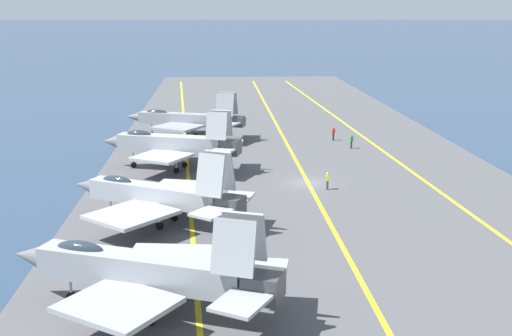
% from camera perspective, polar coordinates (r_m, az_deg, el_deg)
% --- Properties ---
extents(ground_plane, '(2000.00, 2000.00, 0.00)m').
position_cam_1_polar(ground_plane, '(64.07, 4.64, -1.66)').
color(ground_plane, navy).
extents(carrier_deck, '(203.92, 42.98, 0.40)m').
position_cam_1_polar(carrier_deck, '(64.01, 4.64, -1.49)').
color(carrier_deck, '#4C4C4F').
rests_on(carrier_deck, ground).
extents(deck_stripe_foul_line, '(183.37, 8.47, 0.01)m').
position_cam_1_polar(deck_stripe_foul_line, '(66.67, 14.75, -1.10)').
color(deck_stripe_foul_line, yellow).
rests_on(deck_stripe_foul_line, carrier_deck).
extents(deck_stripe_centerline, '(183.53, 0.36, 0.01)m').
position_cam_1_polar(deck_stripe_centerline, '(63.96, 4.64, -1.32)').
color(deck_stripe_centerline, yellow).
rests_on(deck_stripe_centerline, carrier_deck).
extents(deck_stripe_edge_line, '(183.25, 10.91, 0.01)m').
position_cam_1_polar(deck_stripe_edge_line, '(63.37, -6.00, -1.49)').
color(deck_stripe_edge_line, yellow).
rests_on(deck_stripe_edge_line, carrier_deck).
extents(parked_jet_nearest, '(12.01, 16.58, 6.38)m').
position_cam_1_polar(parked_jet_nearest, '(36.88, -9.83, -8.98)').
color(parked_jet_nearest, '#93999E').
rests_on(parked_jet_nearest, carrier_deck).
extents(parked_jet_second, '(13.49, 15.35, 6.40)m').
position_cam_1_polar(parked_jet_second, '(51.56, -8.65, -2.43)').
color(parked_jet_second, '#9EA3A8').
rests_on(parked_jet_second, carrier_deck).
extents(parked_jet_third, '(12.22, 15.54, 6.57)m').
position_cam_1_polar(parked_jet_third, '(68.81, -7.46, 2.10)').
color(parked_jet_third, '#9EA3A8').
rests_on(parked_jet_third, carrier_deck).
extents(parked_jet_fourth, '(11.94, 16.68, 6.35)m').
position_cam_1_polar(parked_jet_fourth, '(85.46, -6.14, 4.33)').
color(parked_jet_fourth, gray).
rests_on(parked_jet_fourth, carrier_deck).
extents(crew_green_vest, '(0.41, 0.46, 1.80)m').
position_cam_1_polar(crew_green_vest, '(80.05, 8.47, 2.42)').
color(crew_green_vest, '#383328').
rests_on(crew_green_vest, carrier_deck).
extents(crew_yellow_vest, '(0.43, 0.34, 1.69)m').
position_cam_1_polar(crew_yellow_vest, '(61.53, 6.36, -1.08)').
color(crew_yellow_vest, '#4C473D').
rests_on(crew_yellow_vest, carrier_deck).
extents(crew_red_vest, '(0.45, 0.45, 1.78)m').
position_cam_1_polar(crew_red_vest, '(84.69, 6.90, 3.10)').
color(crew_red_vest, '#232328').
rests_on(crew_red_vest, carrier_deck).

